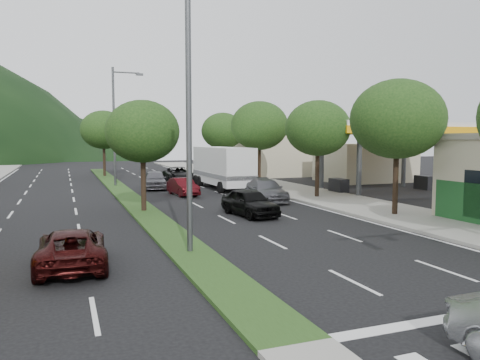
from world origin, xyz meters
name	(u,v)px	position (x,y,z in m)	size (l,w,h in m)	color
ground	(296,350)	(0.00, 0.00, 0.00)	(160.00, 160.00, 0.00)	black
sidewalk_right	(290,190)	(12.50, 25.00, 0.07)	(5.00, 90.00, 0.15)	gray
median	(122,192)	(0.00, 28.00, 0.06)	(1.60, 56.00, 0.12)	#233E16
gas_canopy	(385,131)	(19.00, 22.00, 4.65)	(12.20, 8.20, 5.25)	silver
bldg_right_far	(271,151)	(19.50, 44.00, 2.60)	(10.00, 16.00, 5.20)	#BEB497
tree_r_b	(397,119)	(12.00, 12.00, 5.04)	(4.80, 4.80, 6.94)	black
tree_r_c	(318,128)	(12.00, 20.00, 4.75)	(4.40, 4.40, 6.48)	black
tree_r_d	(259,126)	(12.00, 30.00, 5.18)	(5.00, 5.00, 7.17)	black
tree_r_e	(223,131)	(12.00, 40.00, 4.89)	(4.60, 4.60, 6.71)	black
tree_med_near	(143,132)	(0.00, 18.00, 4.43)	(4.00, 4.00, 6.02)	black
tree_med_far	(103,130)	(0.00, 44.00, 5.01)	(4.80, 4.80, 6.94)	black
streetlight_near	(194,93)	(0.21, 8.00, 5.58)	(2.60, 0.25, 10.00)	#47494C
streetlight_mid	(116,121)	(0.21, 33.00, 5.58)	(2.60, 0.25, 10.00)	#47494C
suv_maroon	(72,248)	(-3.90, 7.68, 0.61)	(2.04, 4.42, 1.23)	black
car_queue_a	(250,202)	(5.03, 14.92, 0.71)	(1.69, 4.19, 1.43)	black
car_queue_b	(266,190)	(8.17, 19.92, 0.71)	(1.98, 4.87, 1.41)	#4F4F54
car_queue_c	(183,187)	(3.89, 24.92, 0.62)	(1.31, 3.75, 1.24)	#430B10
car_queue_d	(179,175)	(5.93, 34.92, 0.72)	(2.39, 5.18, 1.44)	black
car_queue_e	(155,180)	(2.80, 29.92, 0.75)	(1.77, 4.41, 1.50)	#545359
motorhome	(222,167)	(8.03, 28.36, 1.79)	(2.86, 8.80, 3.36)	silver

